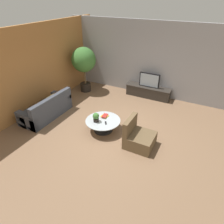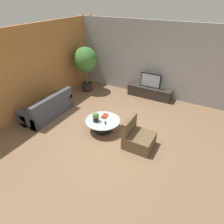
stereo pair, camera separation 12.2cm
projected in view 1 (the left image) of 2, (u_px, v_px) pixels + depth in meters
ground_plane at (112, 131)px, 6.48m from camera, size 24.00×24.00×0.00m
back_wall_stone at (149, 60)px, 8.17m from camera, size 7.40×0.12×3.00m
side_wall_left at (34, 69)px, 7.15m from camera, size 0.12×7.40×3.00m
media_console at (148, 91)px, 8.50m from camera, size 1.88×0.50×0.46m
television at (149, 80)px, 8.24m from camera, size 0.84×0.13×0.58m
coffee_table at (103, 123)px, 6.39m from camera, size 1.11×1.11×0.39m
couch_by_wall at (47, 109)px, 7.11m from camera, size 0.84×1.90×0.84m
armchair_wicker at (138, 138)px, 5.75m from camera, size 0.80×0.76×0.86m
potted_palm_tall at (84, 62)px, 8.45m from camera, size 1.03×1.03×1.95m
potted_plant_tabletop at (96, 117)px, 6.19m from camera, size 0.20×0.20×0.30m
book_stack at (105, 116)px, 6.50m from camera, size 0.22×0.27×0.05m
remote_black at (106, 123)px, 6.18m from camera, size 0.12×0.16×0.02m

